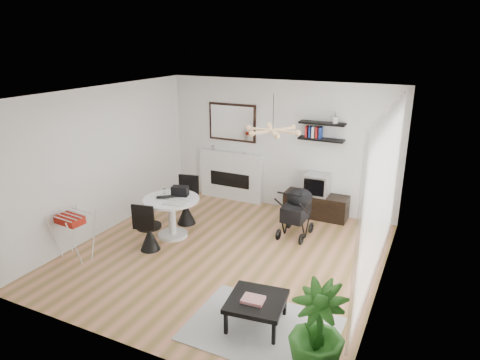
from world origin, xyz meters
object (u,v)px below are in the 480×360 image
at_px(drying_rack, 74,235).
at_px(potted_plant, 317,330).
at_px(fireplace, 231,170).
at_px(crt_tv, 317,184).
at_px(dining_table, 172,211).
at_px(tv_console, 316,205).
at_px(stroller, 297,214).
at_px(coffee_table, 257,302).

xyz_separation_m(drying_rack, potted_plant, (4.31, -0.77, 0.12)).
bearing_deg(potted_plant, fireplace, 126.51).
height_order(crt_tv, dining_table, crt_tv).
bearing_deg(fireplace, potted_plant, -53.49).
bearing_deg(tv_console, potted_plant, -73.91).
height_order(drying_rack, potted_plant, potted_plant).
relative_size(stroller, coffee_table, 1.23).
bearing_deg(crt_tv, coffee_table, -85.16).
height_order(dining_table, coffee_table, dining_table).
height_order(dining_table, stroller, stroller).
relative_size(tv_console, drying_rack, 1.61).
distance_m(dining_table, potted_plant, 3.98).
distance_m(fireplace, dining_table, 2.21).
relative_size(drying_rack, coffee_table, 1.01).
height_order(drying_rack, coffee_table, drying_rack).
xyz_separation_m(tv_console, dining_table, (-2.12, -2.04, 0.25)).
bearing_deg(drying_rack, coffee_table, 0.74).
bearing_deg(coffee_table, dining_table, 145.15).
bearing_deg(crt_tv, fireplace, 175.41).
relative_size(fireplace, drying_rack, 2.71).
xyz_separation_m(tv_console, crt_tv, (-0.01, -0.00, 0.45)).
bearing_deg(fireplace, coffee_table, -59.17).
xyz_separation_m(crt_tv, coffee_table, (0.32, -3.73, -0.36)).
distance_m(fireplace, coffee_table, 4.55).
height_order(tv_console, potted_plant, potted_plant).
xyz_separation_m(fireplace, coffee_table, (2.32, -3.89, -0.35)).
height_order(crt_tv, coffee_table, crt_tv).
bearing_deg(coffee_table, drying_rack, 174.93).
distance_m(fireplace, stroller, 2.26).
distance_m(tv_console, potted_plant, 4.39).
height_order(fireplace, drying_rack, fireplace).
relative_size(stroller, potted_plant, 0.89).
bearing_deg(stroller, tv_console, 86.22).
xyz_separation_m(fireplace, dining_table, (-0.11, -2.20, -0.19)).
xyz_separation_m(dining_table, stroller, (2.04, 1.05, -0.07)).
relative_size(tv_console, stroller, 1.32).
height_order(tv_console, coffee_table, tv_console).
relative_size(coffee_table, potted_plant, 0.73).
height_order(stroller, coffee_table, stroller).
distance_m(tv_console, drying_rack, 4.63).
xyz_separation_m(tv_console, drying_rack, (-3.10, -3.43, 0.18)).
distance_m(crt_tv, dining_table, 2.94).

